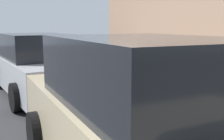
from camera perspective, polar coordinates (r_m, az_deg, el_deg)
name	(u,v)px	position (r m, az deg, el deg)	size (l,w,h in m)	color
ground_plane	(110,91)	(7.94, -0.37, -4.31)	(40.00, 40.00, 0.00)	#28282B
sidewalk_curb	(178,80)	(9.33, 13.38, -2.10)	(18.00, 5.00, 0.14)	gray
suitcase_red_2	(204,97)	(6.01, 18.41, -5.24)	(0.41, 0.21, 0.73)	red
suitcase_maroon_3	(185,90)	(6.42, 14.81, -3.97)	(0.51, 0.22, 0.78)	maroon
suitcase_navy_4	(168,85)	(6.91, 11.49, -3.11)	(0.50, 0.22, 0.79)	navy
suitcase_olive_5	(155,77)	(7.33, 8.73, -1.36)	(0.40, 0.26, 1.05)	#59601E
suitcase_silver_6	(140,76)	(7.75, 5.78, -1.32)	(0.48, 0.22, 0.67)	#9EA0A8
suitcase_teal_7	(129,73)	(8.25, 3.52, -0.68)	(0.48, 0.27, 0.93)	#0F606B
suitcase_black_8	(119,71)	(8.76, 1.50, -0.11)	(0.48, 0.26, 0.80)	black
suitcase_red_9	(111,68)	(9.30, -0.23, 0.43)	(0.50, 0.19, 0.84)	red
suitcase_maroon_10	(102,65)	(9.81, -2.09, 0.94)	(0.45, 0.25, 0.87)	maroon
fire_hydrant	(92,60)	(10.74, -4.15, 2.09)	(0.39, 0.21, 0.75)	#D89E0C
bollard_post	(83,57)	(11.12, -5.88, 2.71)	(0.15, 0.15, 0.95)	brown
parked_car_beige_0	(144,122)	(3.12, 6.62, -10.47)	(4.52, 2.18, 1.73)	tan
parked_car_silver_1	(37,66)	(7.80, -15.22, 0.81)	(4.66, 2.13, 1.63)	#B2B5BA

